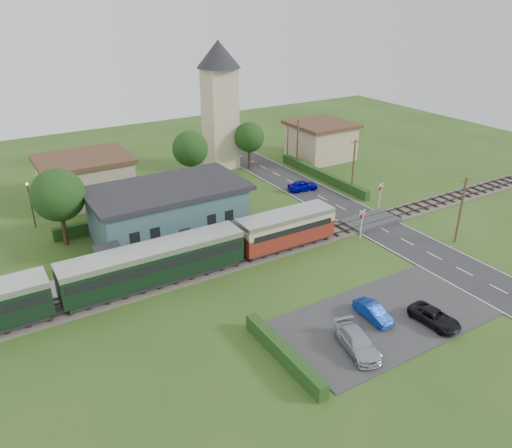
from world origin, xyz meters
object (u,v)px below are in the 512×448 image
house_east (321,140)px  car_park_dark (435,317)px  pedestrian_near (268,228)px  pedestrian_far (132,263)px  crossing_signal_near (362,220)px  crossing_signal_far (381,192)px  station_building (169,210)px  equipment_hut (109,261)px  church_tower (220,96)px  car_park_blue (373,312)px  car_park_silver (357,342)px  car_on_road (303,185)px  house_west (86,178)px  train (118,273)px

house_east → car_park_dark: 42.88m
pedestrian_near → pedestrian_far: bearing=-4.0°
crossing_signal_near → crossing_signal_far: size_ratio=1.00×
pedestrian_far → station_building: bearing=-58.1°
equipment_hut → crossing_signal_far: bearing=-1.5°
crossing_signal_near → car_park_dark: size_ratio=0.79×
crossing_signal_far → church_tower: bearing=110.0°
crossing_signal_far → car_park_blue: bearing=-135.0°
car_park_silver → pedestrian_near: pedestrian_near is taller
car_on_road → pedestrian_far: pedestrian_far is taller
station_building → car_park_dark: 27.94m
station_building → crossing_signal_near: bearing=-34.8°
crossing_signal_far → car_on_road: crossing_signal_far is taller
equipment_hut → car_park_dark: 27.57m
church_tower → car_on_road: church_tower is taller
house_west → pedestrian_near: house_west is taller
crossing_signal_far → pedestrian_far: (-29.80, 0.07, -0.78)m
station_building → pedestrian_near: bearing=-38.9°
station_building → crossing_signal_far: size_ratio=4.88×
equipment_hut → church_tower: (23.00, 22.80, 8.48)m
station_building → car_park_blue: 23.90m
crossing_signal_near → crossing_signal_far: same height
car_park_silver → house_west: bearing=116.1°
pedestrian_near → house_west: bearing=-61.3°
station_building → car_park_silver: size_ratio=3.41×
car_on_road → car_park_dark: size_ratio=0.95×
house_west → house_east: bearing=-1.6°
church_tower → house_east: bearing=-14.9°
train → car_park_silver: size_ratio=9.22×
car_on_road → car_park_silver: bearing=158.5°
station_building → car_on_road: bearing=8.5°
crossing_signal_far → car_on_road: size_ratio=0.84×
crossing_signal_near → car_park_blue: bearing=-128.1°
car_park_silver → car_park_dark: 7.22m
equipment_hut → pedestrian_near: bearing=-2.7°
train → house_west: size_ratio=4.00×
equipment_hut → pedestrian_far: (1.80, -0.74, -0.38)m
house_east → car_on_road: house_east is taller
station_building → train: 12.13m
station_building → car_park_blue: bearing=-71.2°
crossing_signal_near → car_on_road: (3.01, 14.30, -1.43)m
car_park_dark → pedestrian_far: (-17.45, 18.96, 0.71)m
crossing_signal_near → car_park_blue: (-8.73, -11.14, -1.47)m
church_tower → car_park_silver: (-10.94, -41.81, -9.47)m
church_tower → pedestrian_near: church_tower is taller
church_tower → car_park_blue: (-7.33, -39.55, -9.55)m
pedestrian_near → car_park_blue: bearing=84.5°
train → station_building: bearing=47.9°
car_park_dark → house_east: bearing=60.5°
train → house_west: bearing=82.3°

